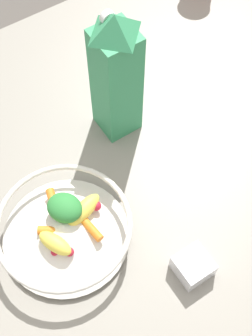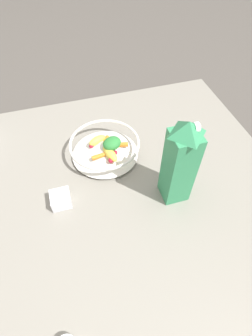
{
  "view_description": "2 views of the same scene",
  "coord_description": "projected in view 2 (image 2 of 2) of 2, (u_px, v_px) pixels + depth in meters",
  "views": [
    {
      "loc": [
        0.3,
        0.3,
        0.85
      ],
      "look_at": [
        0.08,
        -0.04,
        0.13
      ],
      "focal_mm": 50.0,
      "sensor_mm": 36.0,
      "label": 1
    },
    {
      "loc": [
        -0.39,
        0.09,
        0.73
      ],
      "look_at": [
        0.07,
        -0.05,
        0.14
      ],
      "focal_mm": 28.0,
      "sensor_mm": 36.0,
      "label": 2
    }
  ],
  "objects": [
    {
      "name": "milk_carton",
      "position": [
        180.0,
        163.0,
        0.7
      ],
      "size": [
        0.07,
        0.07,
        0.29
      ],
      "color": "#338C59",
      "rests_on": "countertop"
    },
    {
      "name": "countertop",
      "position": [
        117.0,
        213.0,
        0.8
      ],
      "size": [
        1.12,
        1.12,
        0.05
      ],
      "color": "gray",
      "rests_on": "ground_plane"
    },
    {
      "name": "ground_plane",
      "position": [
        117.0,
        217.0,
        0.82
      ],
      "size": [
        6.0,
        6.0,
        0.0
      ],
      "primitive_type": "plane",
      "color": "#4C4742"
    },
    {
      "name": "fruit_bowl",
      "position": [
        105.0,
        148.0,
        0.89
      ],
      "size": [
        0.24,
        0.24,
        0.09
      ],
      "color": "silver",
      "rests_on": "countertop"
    },
    {
      "name": "spice_jar",
      "position": [
        61.0,
        199.0,
        0.78
      ],
      "size": [
        0.06,
        0.06,
        0.04
      ],
      "color": "silver",
      "rests_on": "countertop"
    }
  ]
}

